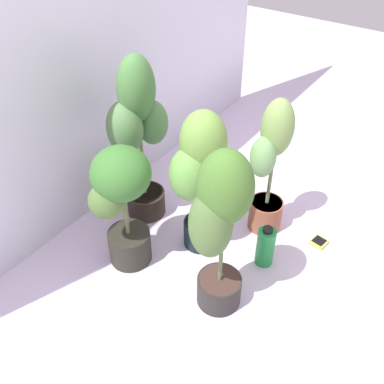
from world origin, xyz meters
name	(u,v)px	position (x,y,z in m)	size (l,w,h in m)	color
ground_plane	(227,248)	(0.00, 0.00, 0.00)	(8.00, 8.00, 0.00)	silver
mylar_back_wall	(91,37)	(0.00, 0.86, 1.00)	(3.20, 0.01, 2.00)	silver
potted_plant_back_center	(139,132)	(-0.03, 0.56, 0.57)	(0.39, 0.27, 0.99)	#2C2219
potted_plant_back_left	(121,198)	(-0.37, 0.39, 0.43)	(0.41, 0.40, 0.70)	#2A281F
potted_plant_front_right	(270,167)	(0.26, -0.08, 0.43)	(0.28, 0.23, 0.82)	#96513A
potted_plant_front_left	(219,222)	(-0.34, -0.14, 0.53)	(0.29, 0.26, 0.88)	#282622
potted_plant_center	(202,170)	(-0.05, 0.14, 0.50)	(0.40, 0.32, 0.83)	black
hygrometer_box	(319,242)	(0.33, -0.40, 0.01)	(0.09, 0.09, 0.03)	gold
nutrient_bottle	(265,246)	(0.03, -0.21, 0.12)	(0.10, 0.10, 0.25)	#208E3F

